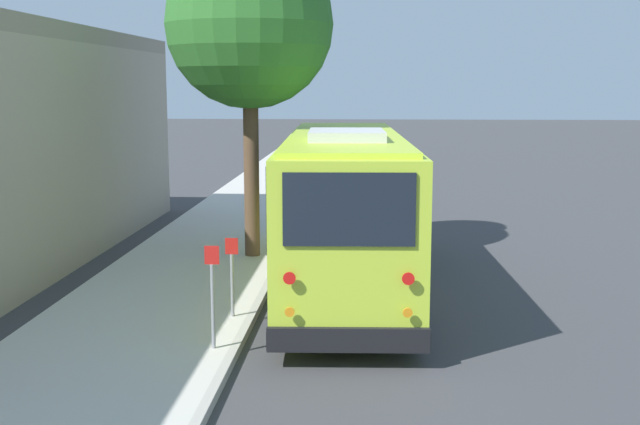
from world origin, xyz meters
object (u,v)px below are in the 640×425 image
Objects in this scene: parked_sedan_gray at (352,153)px; sign_post_near at (213,296)px; parked_sedan_blue at (339,188)px; parked_sedan_navy at (356,145)px; parked_sedan_white at (356,137)px; parked_sedan_tan at (344,166)px; street_tree at (250,14)px; shuttle_bus at (345,202)px; sign_post_far at (232,276)px.

parked_sedan_gray is 2.81× the size of sign_post_near.
parked_sedan_blue is 19.76m from parked_sedan_navy.
parked_sedan_navy is 6.36m from parked_sedan_white.
parked_sedan_blue is 1.08× the size of parked_sedan_tan.
street_tree reaches higher than parked_sedan_tan.
shuttle_bus is 5.08m from street_tree.
parked_sedan_blue is at bearing 175.25° from parked_sedan_white.
parked_sedan_tan is at bearing -3.88° from parked_sedan_blue.
sign_post_far reaches higher than parked_sedan_gray.
parked_sedan_navy is 33.70m from sign_post_far.
street_tree is (2.36, 2.23, 3.90)m from shuttle_bus.
parked_sedan_tan is at bearing -3.39° from sign_post_far.
sign_post_far is (1.70, -0.00, -0.11)m from sign_post_near.
sign_post_far reaches higher than parked_sedan_blue.
sign_post_near is (-29.58, 1.42, 0.37)m from parked_sedan_gray.
parked_sedan_tan is 22.83m from sign_post_near.
parked_sedan_white is at bearing -4.42° from parked_sedan_blue.
sign_post_far is at bearing 173.52° from parked_sedan_white.
parked_sedan_navy is at bearing -2.57° from sign_post_far.
parked_sedan_white is 3.43× the size of sign_post_far.
parked_sedan_navy is 29.07m from street_tree.
parked_sedan_white is 35.34m from street_tree.
street_tree is at bearing 3.25° from sign_post_near.
parked_sedan_white is at bearing -1.94° from sign_post_near.
parked_sedan_white is at bearing 0.30° from parked_sedan_gray.
parked_sedan_blue is 1.06× the size of parked_sedan_navy.
sign_post_near is (-22.80, 1.25, 0.35)m from parked_sedan_tan.
street_tree is (-8.81, 1.67, 5.09)m from parked_sedan_blue.
parked_sedan_tan is 2.68× the size of sign_post_near.
parked_sedan_gray is 1.03× the size of parked_sedan_navy.
street_tree reaches higher than shuttle_bus.
parked_sedan_tan is (7.19, 0.03, 0.03)m from parked_sedan_blue.
parked_sedan_gray is 12.15m from parked_sedan_white.
sign_post_near reaches higher than sign_post_far.
street_tree is (-34.93, 1.80, 5.06)m from parked_sedan_white.
shuttle_bus is 11.25m from parked_sedan_blue.
parked_sedan_blue is 7.19m from parked_sedan_tan.
sign_post_far reaches higher than parked_sedan_white.
parked_sedan_navy reaches higher than parked_sedan_blue.
sign_post_near is (-6.80, -0.39, -4.70)m from street_tree.
parked_sedan_tan is 12.57m from parked_sedan_navy.
sign_post_far is at bearing -175.67° from street_tree.
parked_sedan_gray is 23.40m from street_tree.
parked_sedan_navy reaches higher than parked_sedan_gray.
shuttle_bus is 2.18× the size of parked_sedan_blue.
sign_post_far is at bearing 170.61° from parked_sedan_blue.
shuttle_bus is 3.42m from sign_post_far.
street_tree is at bearing 171.27° from parked_sedan_tan.
shuttle_bus is 2.34× the size of parked_sedan_tan.
street_tree is at bearing -179.34° from parked_sedan_navy.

